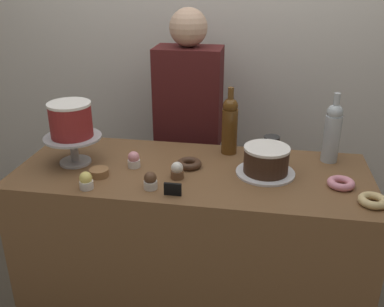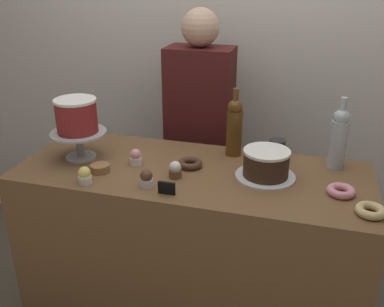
# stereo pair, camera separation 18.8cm
# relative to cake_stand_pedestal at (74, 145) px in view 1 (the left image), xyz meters

# --- Properties ---
(back_wall) EXTENTS (6.00, 0.05, 2.60)m
(back_wall) POSITION_rel_cake_stand_pedestal_xyz_m (0.54, 0.90, 0.25)
(back_wall) COLOR silver
(back_wall) RESTS_ON ground_plane
(display_counter) EXTENTS (1.57, 0.62, 0.95)m
(display_counter) POSITION_rel_cake_stand_pedestal_xyz_m (0.54, 0.02, -0.57)
(display_counter) COLOR brown
(display_counter) RESTS_ON ground_plane
(cake_stand_pedestal) EXTENTS (0.26, 0.26, 0.13)m
(cake_stand_pedestal) POSITION_rel_cake_stand_pedestal_xyz_m (0.00, 0.00, 0.00)
(cake_stand_pedestal) COLOR #B2B2B7
(cake_stand_pedestal) RESTS_ON display_counter
(white_layer_cake) EXTENTS (0.19, 0.19, 0.16)m
(white_layer_cake) POSITION_rel_cake_stand_pedestal_xyz_m (0.00, 0.00, 0.12)
(white_layer_cake) COLOR maroon
(white_layer_cake) RESTS_ON cake_stand_pedestal
(silver_serving_platter) EXTENTS (0.26, 0.26, 0.01)m
(silver_serving_platter) POSITION_rel_cake_stand_pedestal_xyz_m (0.87, 0.03, -0.09)
(silver_serving_platter) COLOR white
(silver_serving_platter) RESTS_ON display_counter
(chocolate_round_cake) EXTENTS (0.20, 0.20, 0.12)m
(chocolate_round_cake) POSITION_rel_cake_stand_pedestal_xyz_m (0.87, 0.03, -0.02)
(chocolate_round_cake) COLOR #3D2619
(chocolate_round_cake) RESTS_ON silver_serving_platter
(wine_bottle_amber) EXTENTS (0.08, 0.08, 0.33)m
(wine_bottle_amber) POSITION_rel_cake_stand_pedestal_xyz_m (0.69, 0.24, 0.05)
(wine_bottle_amber) COLOR #5B3814
(wine_bottle_amber) RESTS_ON display_counter
(wine_bottle_clear) EXTENTS (0.08, 0.08, 0.33)m
(wine_bottle_clear) POSITION_rel_cake_stand_pedestal_xyz_m (1.16, 0.22, 0.05)
(wine_bottle_clear) COLOR #B2BCC1
(wine_bottle_clear) RESTS_ON display_counter
(cupcake_chocolate) EXTENTS (0.06, 0.06, 0.07)m
(cupcake_chocolate) POSITION_rel_cake_stand_pedestal_xyz_m (0.41, -0.18, -0.06)
(cupcake_chocolate) COLOR white
(cupcake_chocolate) RESTS_ON display_counter
(cupcake_strawberry) EXTENTS (0.06, 0.06, 0.07)m
(cupcake_strawberry) POSITION_rel_cake_stand_pedestal_xyz_m (0.28, 0.01, -0.06)
(cupcake_strawberry) COLOR white
(cupcake_strawberry) RESTS_ON display_counter
(cupcake_lemon) EXTENTS (0.06, 0.06, 0.07)m
(cupcake_lemon) POSITION_rel_cake_stand_pedestal_xyz_m (0.15, -0.23, -0.06)
(cupcake_lemon) COLOR white
(cupcake_lemon) RESTS_ON display_counter
(cupcake_vanilla) EXTENTS (0.06, 0.06, 0.07)m
(cupcake_vanilla) POSITION_rel_cake_stand_pedestal_xyz_m (0.49, -0.07, -0.06)
(cupcake_vanilla) COLOR brown
(cupcake_vanilla) RESTS_ON display_counter
(donut_pink) EXTENTS (0.11, 0.11, 0.03)m
(donut_pink) POSITION_rel_cake_stand_pedestal_xyz_m (1.17, -0.04, -0.08)
(donut_pink) COLOR pink
(donut_pink) RESTS_ON display_counter
(donut_glazed) EXTENTS (0.11, 0.11, 0.03)m
(donut_glazed) POSITION_rel_cake_stand_pedestal_xyz_m (1.27, -0.16, -0.08)
(donut_glazed) COLOR #E0C17F
(donut_glazed) RESTS_ON display_counter
(donut_chocolate) EXTENTS (0.11, 0.11, 0.03)m
(donut_chocolate) POSITION_rel_cake_stand_pedestal_xyz_m (0.53, 0.05, -0.08)
(donut_chocolate) COLOR #472D1E
(donut_chocolate) RESTS_ON display_counter
(cookie_stack) EXTENTS (0.08, 0.08, 0.03)m
(cookie_stack) POSITION_rel_cake_stand_pedestal_xyz_m (0.16, -0.11, -0.07)
(cookie_stack) COLOR olive
(cookie_stack) RESTS_ON display_counter
(price_sign_chalkboard) EXTENTS (0.07, 0.01, 0.05)m
(price_sign_chalkboard) POSITION_rel_cake_stand_pedestal_xyz_m (0.51, -0.22, -0.07)
(price_sign_chalkboard) COLOR black
(price_sign_chalkboard) RESTS_ON display_counter
(coffee_cup_ceramic) EXTENTS (0.08, 0.08, 0.09)m
(coffee_cup_ceramic) POSITION_rel_cake_stand_pedestal_xyz_m (0.89, 0.27, -0.05)
(coffee_cup_ceramic) COLOR #282828
(coffee_cup_ceramic) RESTS_ON display_counter
(barista_figure) EXTENTS (0.36, 0.22, 1.60)m
(barista_figure) POSITION_rel_cake_stand_pedestal_xyz_m (0.43, 0.57, -0.21)
(barista_figure) COLOR black
(barista_figure) RESTS_ON ground_plane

